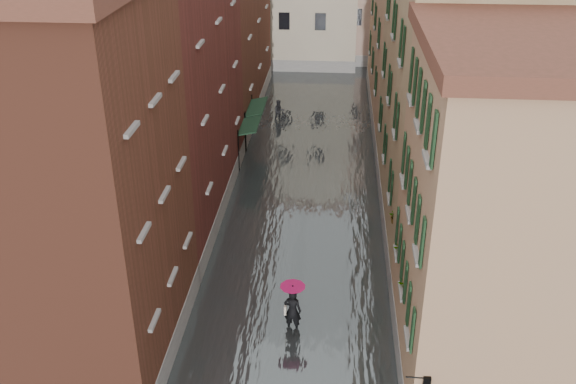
% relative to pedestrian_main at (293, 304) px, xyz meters
% --- Properties ---
extents(ground, '(120.00, 120.00, 0.00)m').
position_rel_pedestrian_main_xyz_m(ground, '(-0.12, 0.42, -1.24)').
color(ground, slate).
rests_on(ground, ground).
extents(floodwater, '(10.00, 60.00, 0.20)m').
position_rel_pedestrian_main_xyz_m(floodwater, '(-0.12, 13.42, -1.14)').
color(floodwater, '#43494A').
rests_on(floodwater, ground).
extents(building_left_near, '(6.00, 8.00, 13.00)m').
position_rel_pedestrian_main_xyz_m(building_left_near, '(-7.12, -1.58, 5.26)').
color(building_left_near, brown).
rests_on(building_left_near, ground).
extents(building_left_mid, '(6.00, 14.00, 12.50)m').
position_rel_pedestrian_main_xyz_m(building_left_mid, '(-7.12, 9.42, 5.01)').
color(building_left_mid, '#5C221D').
rests_on(building_left_mid, ground).
extents(building_left_far, '(6.00, 16.00, 14.00)m').
position_rel_pedestrian_main_xyz_m(building_left_far, '(-7.12, 24.42, 5.76)').
color(building_left_far, brown).
rests_on(building_left_far, ground).
extents(building_right_near, '(6.00, 8.00, 11.50)m').
position_rel_pedestrian_main_xyz_m(building_right_near, '(6.88, -1.58, 4.51)').
color(building_right_near, '#AC7D58').
rests_on(building_right_near, ground).
extents(building_right_mid, '(6.00, 14.00, 13.00)m').
position_rel_pedestrian_main_xyz_m(building_right_mid, '(6.88, 9.42, 5.26)').
color(building_right_mid, tan).
rests_on(building_right_mid, ground).
extents(building_right_far, '(6.00, 16.00, 11.50)m').
position_rel_pedestrian_main_xyz_m(building_right_far, '(6.88, 24.42, 4.51)').
color(building_right_far, '#AC7D58').
rests_on(building_right_far, ground).
extents(awning_near, '(1.09, 2.78, 2.80)m').
position_rel_pedestrian_main_xyz_m(awning_near, '(-3.61, 15.04, 1.22)').
color(awning_near, black).
rests_on(awning_near, ground).
extents(awning_far, '(1.09, 3.27, 2.80)m').
position_rel_pedestrian_main_xyz_m(awning_far, '(-3.61, 18.26, 1.23)').
color(awning_far, black).
rests_on(awning_far, ground).
extents(wall_lantern, '(0.71, 0.22, 0.35)m').
position_rel_pedestrian_main_xyz_m(wall_lantern, '(4.21, -5.58, 1.76)').
color(wall_lantern, black).
rests_on(wall_lantern, ground).
extents(window_planters, '(0.59, 5.71, 0.84)m').
position_rel_pedestrian_main_xyz_m(window_planters, '(4.00, 1.10, 2.27)').
color(window_planters, brown).
rests_on(window_planters, ground).
extents(pedestrian_main, '(0.97, 0.97, 2.06)m').
position_rel_pedestrian_main_xyz_m(pedestrian_main, '(0.00, 0.00, 0.00)').
color(pedestrian_main, black).
rests_on(pedestrian_main, ground).
extents(pedestrian_far, '(0.93, 0.83, 1.58)m').
position_rel_pedestrian_main_xyz_m(pedestrian_far, '(-2.53, 22.36, -0.45)').
color(pedestrian_far, black).
rests_on(pedestrian_far, ground).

